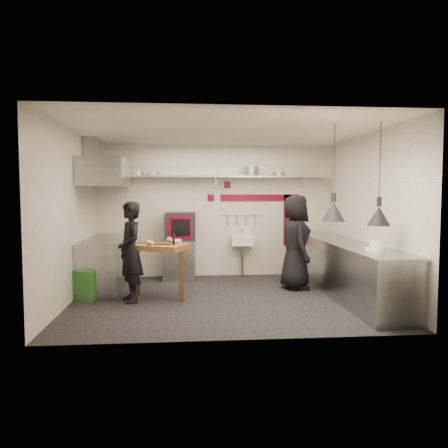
{
  "coord_description": "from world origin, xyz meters",
  "views": [
    {
      "loc": [
        -0.63,
        -7.22,
        1.77
      ],
      "look_at": [
        0.02,
        0.3,
        1.24
      ],
      "focal_mm": 35.0,
      "sensor_mm": 36.0,
      "label": 1
    }
  ],
  "objects": [
    {
      "name": "red_band_horiz",
      "position": [
        0.95,
        2.08,
        1.68
      ],
      "size": [
        1.7,
        0.02,
        0.14
      ],
      "primitive_type": "cube",
      "color": "#63011C",
      "rests_on": "wall_back"
    },
    {
      "name": "heat_lamp_near",
      "position": [
        1.58,
        -0.83,
        2.07
      ],
      "size": [
        0.36,
        0.36,
        1.45
      ],
      "primitive_type": null,
      "rotation": [
        0.0,
        0.0,
        0.03
      ],
      "color": "black",
      "rests_on": "ceiling"
    },
    {
      "name": "cutting_board",
      "position": [
        -1.05,
        0.12,
        0.93
      ],
      "size": [
        0.42,
        0.33,
        0.02
      ],
      "primitive_type": "cube",
      "rotation": [
        0.0,
        0.0,
        -0.22
      ],
      "color": "#4C2B17",
      "rests_on": "prep_table"
    },
    {
      "name": "red_band_vert",
      "position": [
        1.55,
        2.08,
        1.2
      ],
      "size": [
        0.14,
        0.02,
        1.1
      ],
      "primitive_type": "cube",
      "color": "#63011C",
      "rests_on": "wall_back"
    },
    {
      "name": "red_tile_a",
      "position": [
        0.25,
        2.08,
        1.95
      ],
      "size": [
        0.14,
        0.02,
        0.14
      ],
      "primitive_type": "cube",
      "color": "#63011C",
      "rests_on": "wall_back"
    },
    {
      "name": "bowl",
      "position": [
        -0.8,
        0.24,
        0.95
      ],
      "size": [
        0.25,
        0.25,
        0.06
      ],
      "primitive_type": "imported",
      "rotation": [
        0.0,
        0.0,
        -0.4
      ],
      "color": "silver",
      "rests_on": "prep_table"
    },
    {
      "name": "pan_mid_left",
      "position": [
        -1.3,
        1.92,
        2.18
      ],
      "size": [
        0.26,
        0.26,
        0.07
      ],
      "primitive_type": "cylinder",
      "rotation": [
        0.0,
        0.0,
        -0.14
      ],
      "color": "gray",
      "rests_on": "back_shelf"
    },
    {
      "name": "small_bowl_right",
      "position": [
        2.1,
        -1.07,
        0.96
      ],
      "size": [
        0.21,
        0.21,
        0.05
      ],
      "primitive_type": "cylinder",
      "rotation": [
        0.0,
        0.0,
        -0.05
      ],
      "color": "silver",
      "rests_on": "counter_right_top"
    },
    {
      "name": "pan_far_left",
      "position": [
        -1.63,
        1.92,
        2.19
      ],
      "size": [
        0.34,
        0.34,
        0.09
      ],
      "primitive_type": "cylinder",
      "rotation": [
        0.0,
        0.0,
        0.43
      ],
      "color": "gray",
      "rests_on": "back_shelf"
    },
    {
      "name": "heat_lamp_far",
      "position": [
        2.13,
        -1.18,
        2.05
      ],
      "size": [
        0.41,
        0.41,
        1.49
      ],
      "primitive_type": null,
      "rotation": [
        0.0,
        0.0,
        -0.31
      ],
      "color": "black",
      "rests_on": "ceiling"
    },
    {
      "name": "utensil_rail",
      "position": [
        0.55,
        2.06,
        1.32
      ],
      "size": [
        0.9,
        0.02,
        0.02
      ],
      "primitive_type": "cylinder",
      "rotation": [
        0.0,
        1.57,
        0.0
      ],
      "color": "gray",
      "rests_on": "wall_back"
    },
    {
      "name": "oven_stand",
      "position": [
        -0.78,
        1.75,
        0.4
      ],
      "size": [
        0.67,
        0.61,
        0.8
      ],
      "primitive_type": "cube",
      "rotation": [
        0.0,
        0.0,
        -0.01
      ],
      "color": "gray",
      "rests_on": "floor"
    },
    {
      "name": "red_tile_b",
      "position": [
        -0.1,
        2.08,
        1.68
      ],
      "size": [
        0.14,
        0.02,
        0.14
      ],
      "primitive_type": "cube",
      "color": "#63011C",
      "rests_on": "wall_back"
    },
    {
      "name": "sink_tap",
      "position": [
        0.55,
        1.92,
        0.96
      ],
      "size": [
        0.03,
        0.03,
        0.14
      ],
      "primitive_type": "cylinder",
      "color": "gray",
      "rests_on": "hand_sink"
    },
    {
      "name": "steel_tray",
      "position": [
        -1.36,
        0.27,
        0.94
      ],
      "size": [
        0.19,
        0.14,
        0.03
      ],
      "primitive_type": "cube",
      "rotation": [
        0.0,
        0.0,
        -0.05
      ],
      "color": "gray",
      "rests_on": "prep_table"
    },
    {
      "name": "chef_right",
      "position": [
        1.38,
        0.67,
        0.87
      ],
      "size": [
        0.6,
        0.88,
        1.74
      ],
      "primitive_type": "imported",
      "rotation": [
        0.0,
        0.0,
        1.63
      ],
      "color": "black",
      "rests_on": "floor"
    },
    {
      "name": "counter_right",
      "position": [
        2.15,
        0.0,
        0.45
      ],
      "size": [
        0.7,
        3.8,
        0.9
      ],
      "primitive_type": "cube",
      "color": "gray",
      "rests_on": "floor"
    },
    {
      "name": "prep_table",
      "position": [
        -1.1,
        0.13,
        0.46
      ],
      "size": [
        1.1,
        0.96,
        0.92
      ],
      "primitive_type": null,
      "rotation": [
        0.0,
        0.0,
        -0.42
      ],
      "color": "brown",
      "rests_on": "floor"
    },
    {
      "name": "shelf_bracket_mid",
      "position": [
        0.0,
        2.07,
        2.02
      ],
      "size": [
        0.04,
        0.06,
        0.24
      ],
      "primitive_type": "cube",
      "color": "gray",
      "rests_on": "wall_back"
    },
    {
      "name": "lemon_a",
      "position": [
        -1.25,
        -0.01,
        0.96
      ],
      "size": [
        0.09,
        0.09,
        0.09
      ],
      "primitive_type": "sphere",
      "rotation": [
        0.0,
        0.0,
        0.07
      ],
      "color": "gold",
      "rests_on": "prep_table"
    },
    {
      "name": "chef_left",
      "position": [
        -1.54,
        -0.07,
        0.82
      ],
      "size": [
        0.6,
        0.71,
        1.64
      ],
      "primitive_type": "imported",
      "rotation": [
        0.0,
        0.0,
        -1.16
      ],
      "color": "black",
      "rests_on": "floor"
    },
    {
      "name": "wall_front",
      "position": [
        0.0,
        -2.1,
        1.4
      ],
      "size": [
        5.0,
        0.04,
        2.8
      ],
      "primitive_type": "cube",
      "color": "silver",
      "rests_on": "floor"
    },
    {
      "name": "veg_ball",
      "position": [
        -0.93,
        0.29,
        0.97
      ],
      "size": [
        0.12,
        0.12,
        0.11
      ],
      "primitive_type": "sphere",
      "rotation": [
        0.0,
        0.0,
        0.12
      ],
      "color": "#5A9138",
      "rests_on": "prep_table"
    },
    {
      "name": "ceiling",
      "position": [
        0.0,
        0.0,
        2.8
      ],
      "size": [
        5.0,
        5.0,
        0.0
      ],
      "primitive_type": "plane",
      "color": "silver",
      "rests_on": "floor"
    },
    {
      "name": "shelf_bracket_left",
      "position": [
        -1.9,
        2.07,
        2.02
      ],
      "size": [
        0.04,
        0.06,
        0.24
      ],
      "primitive_type": "cube",
      "color": "gray",
      "rests_on": "wall_back"
    },
    {
      "name": "floor",
      "position": [
        0.0,
        0.0,
        0.0
      ],
      "size": [
        5.0,
        5.0,
        0.0
      ],
      "primitive_type": "plane",
      "color": "black",
      "rests_on": "ground"
    },
    {
      "name": "stock_pot",
      "position": [
        0.74,
        1.92,
        2.24
      ],
      "size": [
        0.34,
        0.34,
        0.2
      ],
      "primitive_type": "cylinder",
      "rotation": [
        0.0,
        0.0,
        -0.11
      ],
      "color": "gray",
      "rests_on": "back_shelf"
    },
    {
      "name": "wall_back",
      "position": [
        0.0,
        2.1,
        1.4
      ],
      "size": [
        5.0,
        0.04,
        2.8
      ],
      "primitive_type": "cube",
      "color": "silver",
      "rests_on": "floor"
    },
    {
      "name": "green_bin",
      "position": [
        -2.29,
        0.14,
        0.25
      ],
      "size": [
        0.45,
        0.45,
        0.5
      ],
      "primitive_type": "cube",
      "rotation": [
        0.0,
        0.0,
        -0.4
      ],
      "color": "#286025",
      "rests_on": "floor"
    },
    {
      "name": "pan_right",
      "position": [
        1.33,
        1.92,
        2.18
      ],
      "size": [
        0.29,
        0.29,
        0.08
      ],
      "primitive_type": "cylinder",
      "rotation": [
        0.0,
        0.0,
        -0.2
      ],
      "color": "gray",
      "rests_on": "back_shelf"
    },
    {
      "name": "wall_left",
      "position": [
        -2.5,
        0.0,
        1.4
      ],
      "size": [
        0.04,
        4.2,
        2.8
      ],
      "primitive_type": "cube",
      "color": "silver",
      "rests_on": "floor"
    },
    {
      "name": "plate_stack",
      "position": [
        2.12,
        -1.19,
        1.01
      ],
      "size": [
        0.27,
        0.27,
        0.15
      ],
      "primitive_type": "cylinder",
      "rotation": [
        0.0,
        0.0,
        0.31
      ],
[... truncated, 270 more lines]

